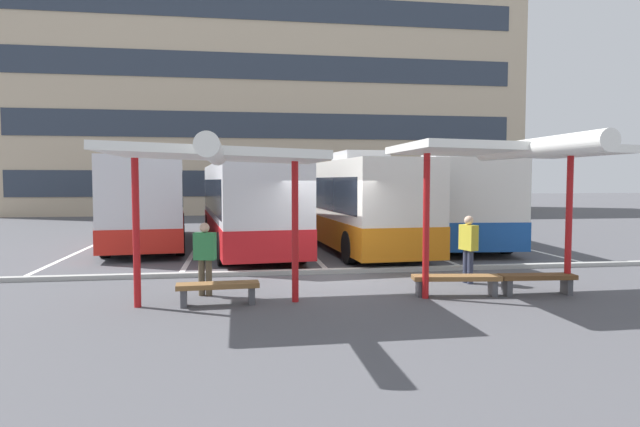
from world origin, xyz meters
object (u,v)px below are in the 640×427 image
waiting_shelter_1 (507,153)px  waiting_shelter_0 (216,157)px  coach_bus_0 (149,201)px  bench_0 (218,289)px  coach_bus_3 (437,201)px  waiting_passenger_1 (205,254)px  coach_bus_1 (246,206)px  bench_1 (456,280)px  coach_bus_2 (348,204)px  bench_2 (537,280)px  waiting_passenger_0 (468,245)px

waiting_shelter_1 → waiting_shelter_0: bearing=179.2°
coach_bus_0 → bench_0: (3.01, -10.85, -1.36)m
waiting_shelter_1 → coach_bus_3: bearing=76.4°
waiting_shelter_1 → waiting_passenger_1: (-6.29, 1.25, -2.17)m
coach_bus_1 → bench_1: bearing=-64.3°
coach_bus_2 → waiting_shelter_0: size_ratio=2.34×
coach_bus_3 → bench_1: bearing=-108.6°
coach_bus_0 → bench_2: coach_bus_0 is taller
waiting_passenger_0 → waiting_shelter_0: bearing=-164.7°
waiting_shelter_0 → bench_2: (6.89, 0.16, -2.63)m
bench_1 → waiting_passenger_1: 5.49m
bench_2 → coach_bus_0: bearing=132.2°
waiting_shelter_1 → waiting_passenger_0: size_ratio=2.98×
coach_bus_0 → bench_0: 11.34m
coach_bus_2 → waiting_passenger_1: 9.67m
coach_bus_1 → coach_bus_3: coach_bus_3 is taller
coach_bus_0 → waiting_shelter_0: 11.55m
bench_0 → waiting_passenger_0: waiting_passenger_0 is taller
bench_1 → waiting_passenger_0: (0.85, 1.31, 0.61)m
coach_bus_0 → waiting_shelter_0: coach_bus_0 is taller
coach_bus_3 → bench_0: 13.67m
bench_0 → waiting_passenger_1: waiting_passenger_1 is taller
coach_bus_1 → waiting_shelter_0: bearing=-94.5°
coach_bus_1 → waiting_shelter_0: size_ratio=2.19×
coach_bus_3 → bench_0: bearing=-129.3°
coach_bus_3 → waiting_passenger_0: size_ratio=7.18×
waiting_passenger_0 → waiting_passenger_1: bearing=-175.8°
coach_bus_1 → waiting_passenger_0: size_ratio=6.91×
coach_bus_0 → waiting_passenger_0: bearing=-46.6°
coach_bus_2 → waiting_passenger_0: coach_bus_2 is taller
bench_1 → bench_2: bearing=-4.9°
waiting_shelter_0 → waiting_passenger_0: waiting_shelter_0 is taller
waiting_shelter_0 → bench_2: 7.37m
waiting_shelter_0 → bench_0: size_ratio=3.13×
waiting_shelter_0 → bench_1: (5.09, 0.31, -2.62)m
coach_bus_0 → coach_bus_1: (3.74, -1.72, -0.13)m
coach_bus_1 → waiting_passenger_1: coach_bus_1 is taller
bench_0 → coach_bus_0: bearing=105.5°
waiting_shelter_1 → coach_bus_0: bearing=128.9°
waiting_passenger_0 → bench_2: bearing=-57.2°
coach_bus_1 → waiting_passenger_1: size_ratio=7.16×
coach_bus_1 → waiting_passenger_0: (5.21, -7.74, -0.62)m
coach_bus_0 → bench_0: size_ratio=6.18×
coach_bus_2 → coach_bus_3: 4.22m
coach_bus_3 → bench_1: coach_bus_3 is taller
coach_bus_1 → bench_2: bearing=-56.2°
coach_bus_2 → waiting_passenger_0: 7.99m
waiting_shelter_0 → waiting_shelter_1: size_ratio=1.06×
waiting_passenger_1 → coach_bus_3: bearing=47.1°
waiting_shelter_1 → waiting_passenger_1: waiting_shelter_1 is taller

